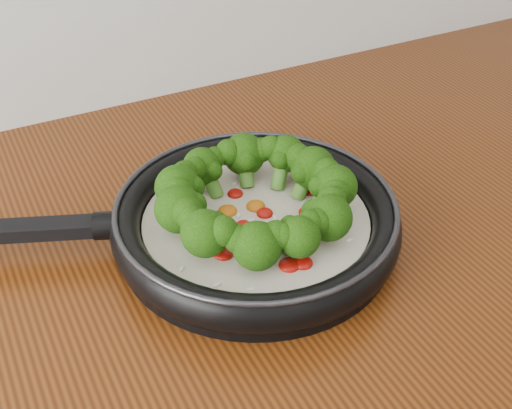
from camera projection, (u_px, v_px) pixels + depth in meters
name	position (u px, v px, depth m)	size (l,w,h in m)	color
skillet	(254.00, 216.00, 0.70)	(0.51, 0.40, 0.09)	black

